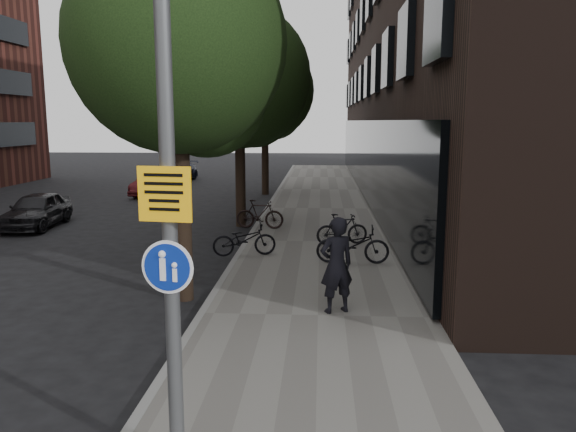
# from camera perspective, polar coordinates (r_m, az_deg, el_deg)

# --- Properties ---
(ground) EXTENTS (120.00, 120.00, 0.00)m
(ground) POSITION_cam_1_polar(r_m,az_deg,el_deg) (7.89, 0.96, -19.00)
(ground) COLOR black
(ground) RESTS_ON ground
(sidewalk) EXTENTS (4.50, 60.00, 0.12)m
(sidewalk) POSITION_cam_1_polar(r_m,az_deg,el_deg) (17.32, 3.18, -2.78)
(sidewalk) COLOR #64625D
(sidewalk) RESTS_ON ground
(curb_edge) EXTENTS (0.15, 60.00, 0.13)m
(curb_edge) POSITION_cam_1_polar(r_m,az_deg,el_deg) (17.47, -4.22, -2.66)
(curb_edge) COLOR slate
(curb_edge) RESTS_ON ground
(building_right_dark_brick) EXTENTS (12.00, 40.00, 18.00)m
(building_right_dark_brick) POSITION_cam_1_polar(r_m,az_deg,el_deg) (30.51, 20.06, 18.94)
(building_right_dark_brick) COLOR black
(building_right_dark_brick) RESTS_ON ground
(street_tree_near) EXTENTS (4.40, 4.40, 7.50)m
(street_tree_near) POSITION_cam_1_polar(r_m,az_deg,el_deg) (11.97, -10.65, 15.85)
(street_tree_near) COLOR black
(street_tree_near) RESTS_ON ground
(street_tree_mid) EXTENTS (5.00, 5.00, 7.80)m
(street_tree_mid) POSITION_cam_1_polar(r_m,az_deg,el_deg) (20.30, -4.73, 13.38)
(street_tree_mid) COLOR black
(street_tree_mid) RESTS_ON ground
(street_tree_far) EXTENTS (5.00, 5.00, 7.80)m
(street_tree_far) POSITION_cam_1_polar(r_m,az_deg,el_deg) (29.22, -2.21, 12.25)
(street_tree_far) COLOR black
(street_tree_far) RESTS_ON ground
(signpost) EXTENTS (0.56, 0.16, 4.81)m
(signpost) POSITION_cam_1_polar(r_m,az_deg,el_deg) (5.88, -11.88, -2.64)
(signpost) COLOR #595B5E
(signpost) RESTS_ON sidewalk
(pedestrian) EXTENTS (0.81, 0.69, 1.87)m
(pedestrian) POSITION_cam_1_polar(r_m,az_deg,el_deg) (10.82, 4.95, -4.98)
(pedestrian) COLOR black
(pedestrian) RESTS_ON sidewalk
(parked_bike_facade_near) EXTENTS (1.90, 0.72, 0.99)m
(parked_bike_facade_near) POSITION_cam_1_polar(r_m,az_deg,el_deg) (14.66, 6.58, -2.89)
(parked_bike_facade_near) COLOR black
(parked_bike_facade_near) RESTS_ON sidewalk
(parked_bike_facade_far) EXTENTS (1.62, 0.78, 0.94)m
(parked_bike_facade_far) POSITION_cam_1_polar(r_m,az_deg,el_deg) (16.83, 5.51, -1.33)
(parked_bike_facade_far) COLOR black
(parked_bike_facade_far) RESTS_ON sidewalk
(parked_bike_curb_near) EXTENTS (1.82, 0.99, 0.91)m
(parked_bike_curb_near) POSITION_cam_1_polar(r_m,az_deg,el_deg) (15.43, -4.47, -2.38)
(parked_bike_curb_near) COLOR black
(parked_bike_curb_near) RESTS_ON sidewalk
(parked_bike_curb_far) EXTENTS (1.70, 0.65, 0.99)m
(parked_bike_curb_far) POSITION_cam_1_polar(r_m,az_deg,el_deg) (19.26, -2.89, 0.18)
(parked_bike_curb_far) COLOR black
(parked_bike_curb_far) RESTS_ON sidewalk
(parked_car_near) EXTENTS (1.74, 3.79, 1.26)m
(parked_car_near) POSITION_cam_1_polar(r_m,az_deg,el_deg) (22.00, -24.17, 0.56)
(parked_car_near) COLOR black
(parked_car_near) RESTS_ON ground
(parked_car_mid) EXTENTS (1.58, 3.66, 1.17)m
(parked_car_mid) POSITION_cam_1_polar(r_m,az_deg,el_deg) (29.55, -13.51, 3.17)
(parked_car_mid) COLOR #55181C
(parked_car_mid) RESTS_ON ground
(parked_car_far) EXTENTS (2.16, 4.37, 1.22)m
(parked_car_far) POSITION_cam_1_polar(r_m,az_deg,el_deg) (36.28, -11.21, 4.45)
(parked_car_far) COLOR #1B1E31
(parked_car_far) RESTS_ON ground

